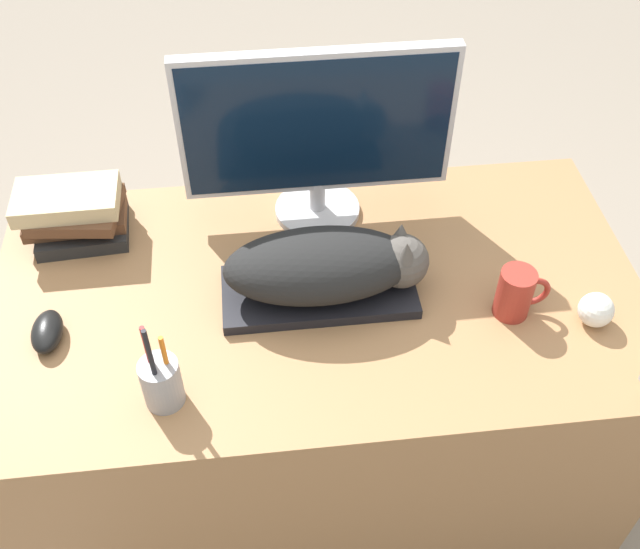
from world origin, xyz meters
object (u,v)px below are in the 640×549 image
Objects in this scene: cat at (333,264)px; baseball at (596,310)px; computer_mouse at (47,332)px; pen_cup at (161,381)px; keyboard at (321,292)px; monitor at (317,131)px; coffee_mug at (516,293)px; book_stack at (75,213)px.

cat is 5.84× the size of baseball.
pen_cup reaches higher than computer_mouse.
keyboard is 0.54m from baseball.
pen_cup is at bearing -146.33° from cat.
baseball is at bearing -37.26° from monitor.
computer_mouse is at bearing 177.96° from coffee_mug.
monitor reaches higher than baseball.
book_stack is (-0.89, 0.33, 0.01)m from coffee_mug.
cat is 0.71× the size of monitor.
monitor is (-0.00, 0.26, 0.14)m from cat.
book_stack reaches higher than coffee_mug.
computer_mouse is at bearing -174.60° from cat.
coffee_mug reaches higher than keyboard.
monitor reaches higher than coffee_mug.
coffee_mug is at bearing 163.81° from baseball.
cat is 0.29m from monitor.
cat is 0.52m from baseball.
book_stack reaches higher than keyboard.
coffee_mug is at bearing 11.21° from pen_cup.
keyboard is 3.60× the size of coffee_mug.
pen_cup reaches higher than baseball.
monitor reaches higher than pen_cup.
coffee_mug is at bearing -13.65° from cat.
computer_mouse is at bearing 143.63° from pen_cup.
monitor reaches higher than keyboard.
keyboard is 0.08m from cat.
monitor is at bearing 1.24° from book_stack.
cat is 0.57m from computer_mouse.
pen_cup is at bearing -168.79° from coffee_mug.
book_stack is at bearing 159.58° from coffee_mug.
cat is 3.72× the size of coffee_mug.
book_stack is at bearing 84.44° from computer_mouse.
pen_cup is at bearing -66.76° from book_stack.
coffee_mug is 0.51× the size of pen_cup.
cat is 0.40m from pen_cup.
keyboard is at bearing -25.57° from book_stack.
keyboard is 0.69× the size of monitor.
keyboard is 0.33m from monitor.
book_stack is (-0.51, 0.24, 0.05)m from keyboard.
baseball is (1.07, -0.08, 0.01)m from computer_mouse.
book_stack reaches higher than baseball.
book_stack is (-0.53, -0.01, -0.16)m from monitor.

